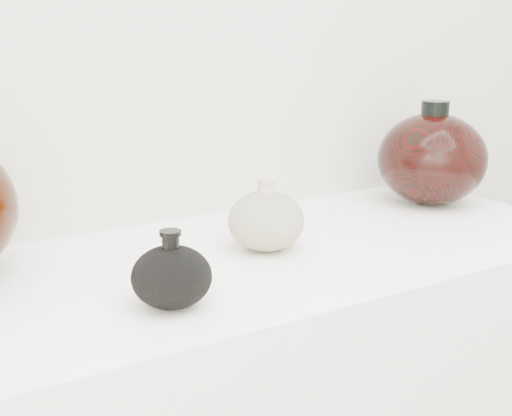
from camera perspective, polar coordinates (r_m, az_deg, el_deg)
black_gourd_vase at (r=0.92m, az=-6.77°, el=-5.44°), size 0.11×0.11×0.10m
cream_gourd_vase at (r=1.14m, az=0.81°, el=-0.99°), size 0.16×0.16×0.12m
right_round_pot at (r=1.47m, az=13.90°, el=3.87°), size 0.29×0.29×0.21m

